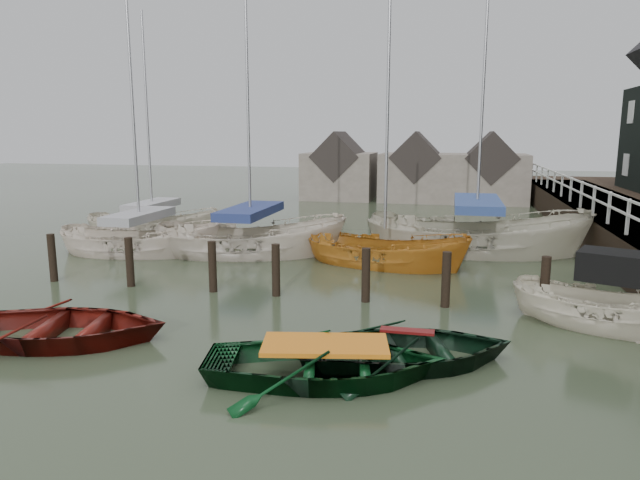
% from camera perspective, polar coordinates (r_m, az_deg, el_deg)
% --- Properties ---
extents(ground, '(120.00, 120.00, 0.00)m').
position_cam_1_polar(ground, '(12.24, -3.20, -9.75)').
color(ground, '#283220').
rests_on(ground, ground).
extents(pier, '(3.04, 32.00, 2.70)m').
position_cam_1_polar(pier, '(22.20, 29.14, 0.06)').
color(pier, black).
rests_on(pier, ground).
extents(mooring_pilings, '(13.72, 0.22, 1.80)m').
position_cam_1_polar(mooring_pilings, '(15.15, -4.11, -3.78)').
color(mooring_pilings, black).
rests_on(mooring_pilings, ground).
extents(far_sheds, '(14.00, 4.08, 4.39)m').
position_cam_1_polar(far_sheds, '(37.17, 9.35, 6.78)').
color(far_sheds, '#665B51').
rests_on(far_sheds, ground).
extents(rowboat_red, '(5.06, 4.08, 0.93)m').
position_cam_1_polar(rowboat_red, '(13.18, -24.65, -9.24)').
color(rowboat_red, '#57120C').
rests_on(rowboat_red, ground).
extents(rowboat_green, '(4.72, 3.77, 0.87)m').
position_cam_1_polar(rowboat_green, '(10.36, 0.52, -13.67)').
color(rowboat_green, black).
rests_on(rowboat_green, ground).
extents(rowboat_dkgreen, '(4.77, 4.02, 0.84)m').
position_cam_1_polar(rowboat_dkgreen, '(11.08, 8.62, -12.11)').
color(rowboat_dkgreen, black).
rests_on(rowboat_dkgreen, ground).
extents(motorboat, '(4.51, 3.06, 2.52)m').
position_cam_1_polar(motorboat, '(14.26, 26.82, -7.53)').
color(motorboat, beige).
rests_on(motorboat, ground).
extents(sailboat_a, '(6.15, 3.02, 9.90)m').
position_cam_1_polar(sailboat_a, '(21.46, -17.45, -1.15)').
color(sailboat_a, beige).
rests_on(sailboat_a, ground).
extents(sailboat_b, '(7.21, 4.12, 12.02)m').
position_cam_1_polar(sailboat_b, '(20.50, -6.90, -1.27)').
color(sailboat_b, beige).
rests_on(sailboat_b, ground).
extents(sailboat_c, '(6.04, 3.53, 9.64)m').
position_cam_1_polar(sailboat_c, '(18.90, 6.45, -2.44)').
color(sailboat_c, '#B67122').
rests_on(sailboat_c, ground).
extents(sailboat_d, '(7.93, 3.05, 13.66)m').
position_cam_1_polar(sailboat_d, '(21.40, 15.24, -1.08)').
color(sailboat_d, beige).
rests_on(sailboat_d, ground).
extents(sailboat_e, '(5.88, 3.20, 10.14)m').
position_cam_1_polar(sailboat_e, '(25.13, -16.31, 0.58)').
color(sailboat_e, beige).
rests_on(sailboat_e, ground).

